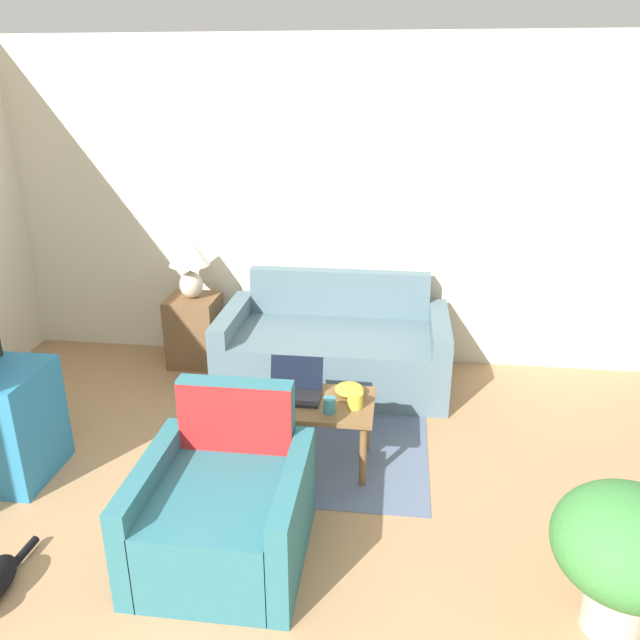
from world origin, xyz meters
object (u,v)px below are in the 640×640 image
(snack_bowl, at_px, (349,390))
(potted_plant, at_px, (627,549))
(armchair, at_px, (225,508))
(table_lamp, at_px, (189,259))
(cup_yellow, at_px, (252,397))
(laptop, at_px, (295,388))
(cup_navy, at_px, (329,405))
(coffee_table, at_px, (303,409))
(couch, at_px, (334,349))
(cup_white, at_px, (355,400))

(snack_bowl, height_order, potted_plant, potted_plant)
(armchair, relative_size, table_lamp, 1.59)
(cup_yellow, height_order, snack_bowl, cup_yellow)
(cup_yellow, bearing_deg, laptop, 29.34)
(cup_navy, relative_size, cup_yellow, 1.09)
(table_lamp, xyz_separation_m, cup_navy, (1.31, -1.48, -0.43))
(cup_yellow, height_order, potted_plant, potted_plant)
(armchair, bearing_deg, snack_bowl, 60.23)
(armchair, xyz_separation_m, coffee_table, (0.26, 0.83, 0.12))
(cup_navy, xyz_separation_m, potted_plant, (1.37, -0.98, -0.05))
(table_lamp, xyz_separation_m, coffee_table, (1.14, -1.37, -0.54))
(laptop, distance_m, cup_navy, 0.30)
(armchair, xyz_separation_m, cup_yellow, (-0.03, 0.76, 0.22))
(potted_plant, bearing_deg, table_lamp, 137.50)
(coffee_table, xyz_separation_m, laptop, (-0.06, 0.06, 0.11))
(couch, relative_size, laptop, 5.33)
(armchair, relative_size, snack_bowl, 4.55)
(table_lamp, xyz_separation_m, cup_yellow, (0.84, -1.44, -0.44))
(couch, xyz_separation_m, cup_white, (0.26, -1.23, 0.22))
(table_lamp, bearing_deg, couch, -8.38)
(armchair, bearing_deg, cup_white, 53.45)
(cup_white, bearing_deg, table_lamp, 136.12)
(coffee_table, bearing_deg, cup_yellow, -166.03)
(cup_yellow, relative_size, cup_white, 0.89)
(table_lamp, bearing_deg, coffee_table, -50.25)
(laptop, relative_size, snack_bowl, 1.81)
(cup_white, bearing_deg, coffee_table, 173.09)
(coffee_table, height_order, laptop, laptop)
(coffee_table, distance_m, cup_navy, 0.24)
(laptop, distance_m, potted_plant, 1.98)
(snack_bowl, bearing_deg, potted_plant, -43.52)
(table_lamp, distance_m, laptop, 1.75)
(laptop, bearing_deg, armchair, -102.98)
(couch, height_order, table_lamp, table_lamp)
(potted_plant, bearing_deg, armchair, 171.84)
(coffee_table, relative_size, cup_yellow, 10.35)
(cup_white, height_order, potted_plant, potted_plant)
(potted_plant, bearing_deg, coffee_table, 144.76)
(cup_navy, height_order, cup_white, cup_white)
(cup_navy, xyz_separation_m, cup_white, (0.15, 0.08, 0.00))
(armchair, bearing_deg, potted_plant, -8.16)
(couch, distance_m, cup_navy, 1.33)
(table_lamp, bearing_deg, armchair, -68.37)
(couch, height_order, cup_white, couch)
(armchair, height_order, potted_plant, armchair)
(cup_navy, relative_size, snack_bowl, 0.50)
(laptop, distance_m, snack_bowl, 0.34)
(coffee_table, height_order, cup_white, cup_white)
(table_lamp, distance_m, cup_white, 2.07)
(armchair, height_order, snack_bowl, armchair)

